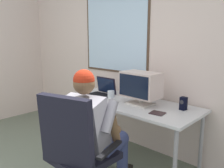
% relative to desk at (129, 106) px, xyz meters
% --- Properties ---
extents(wall_rear, '(4.98, 0.08, 2.51)m').
position_rel_desk_xyz_m(wall_rear, '(-0.19, 0.42, 0.60)').
color(wall_rear, beige).
rests_on(wall_rear, ground).
extents(desk, '(1.68, 0.71, 0.73)m').
position_rel_desk_xyz_m(desk, '(0.00, 0.00, 0.00)').
color(desk, gray).
rests_on(desk, ground).
extents(office_chair, '(0.67, 0.59, 1.05)m').
position_rel_desk_xyz_m(office_chair, '(0.21, -0.99, -0.09)').
color(office_chair, black).
rests_on(office_chair, ground).
extents(person_seated, '(0.63, 0.85, 1.23)m').
position_rel_desk_xyz_m(person_seated, '(0.15, -0.73, -0.03)').
color(person_seated, navy).
rests_on(person_seated, ground).
extents(crt_monitor, '(0.45, 0.29, 0.38)m').
position_rel_desk_xyz_m(crt_monitor, '(0.16, 0.00, 0.28)').
color(crt_monitor, beige).
rests_on(crt_monitor, desk).
extents(laptop, '(0.33, 0.27, 0.23)m').
position_rel_desk_xyz_m(laptop, '(-0.48, 0.02, 0.12)').
color(laptop, black).
rests_on(laptop, desk).
extents(wine_glass, '(0.08, 0.08, 0.15)m').
position_rel_desk_xyz_m(wine_glass, '(-0.13, -0.19, 0.15)').
color(wine_glass, silver).
rests_on(wine_glass, desk).
extents(desk_speaker, '(0.07, 0.08, 0.14)m').
position_rel_desk_xyz_m(desk_speaker, '(0.62, 0.15, 0.13)').
color(desk_speaker, black).
rests_on(desk_speaker, desk).
extents(cd_case, '(0.16, 0.14, 0.01)m').
position_rel_desk_xyz_m(cd_case, '(0.48, -0.15, 0.06)').
color(cd_case, '#2E1F22').
rests_on(cd_case, desk).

